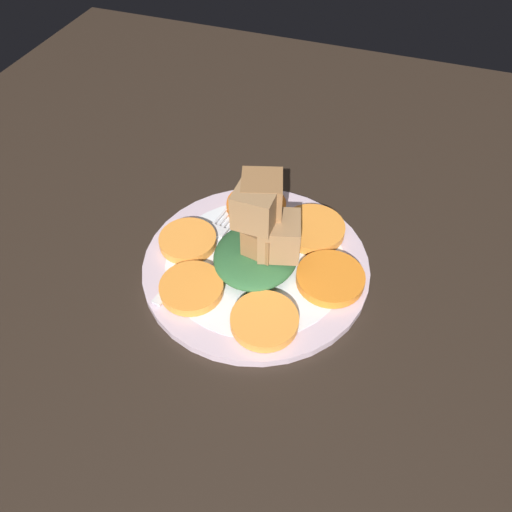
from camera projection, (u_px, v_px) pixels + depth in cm
name	position (u px, v px, depth cm)	size (l,w,h in cm)	color
table_slab	(256.00, 273.00, 60.67)	(120.00, 120.00, 2.00)	black
plate	(256.00, 265.00, 59.54)	(26.90, 26.90, 1.05)	silver
carrot_slice_0	(264.00, 320.00, 52.81)	(7.31, 7.31, 1.13)	orange
carrot_slice_1	(330.00, 279.00, 56.61)	(7.83, 7.83, 1.13)	orange
carrot_slice_2	(313.00, 229.00, 62.01)	(8.03, 8.03, 1.13)	orange
carrot_slice_3	(256.00, 206.00, 64.80)	(7.75, 7.75, 1.13)	orange
carrot_slice_4	(189.00, 238.00, 60.91)	(6.98, 6.98, 1.13)	#F99438
carrot_slice_5	(192.00, 288.00, 55.76)	(7.20, 7.20, 1.13)	orange
center_pile	(260.00, 235.00, 56.02)	(10.91, 10.25, 11.04)	#2D6033
fork	(203.00, 247.00, 60.39)	(18.50, 4.62, 0.40)	silver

